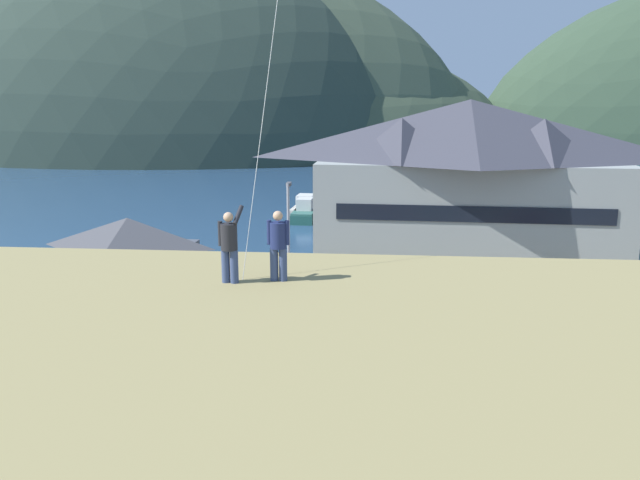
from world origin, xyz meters
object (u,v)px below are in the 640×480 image
Objects in this scene: harbor_lodge at (467,173)px; moored_boat_inner_slip at (307,208)px; storage_shed_near_lot at (130,266)px; storage_shed_waterside at (356,218)px; parking_light_pole at (289,232)px; wharf_dock at (341,214)px; parked_car_back_row_left at (48,339)px; moored_boat_wharfside at (306,212)px; parked_car_mid_row_center at (356,305)px; person_companion at (278,243)px; parked_car_back_row_right at (480,351)px; parked_car_front_row_silver at (210,346)px; person_kite_flyer at (229,244)px; parked_car_lone_by_shed at (625,313)px; parked_car_mid_row_far at (361,357)px; moored_boat_outer_mooring at (374,217)px.

harbor_lodge is 3.19× the size of moored_boat_inner_slip.
storage_shed_near_lot is 1.21× the size of storage_shed_waterside.
storage_shed_near_lot is 1.04× the size of parking_light_pole.
wharf_dock is 37.41m from parked_car_back_row_left.
moored_boat_wharfside is 1.55× the size of parked_car_mid_row_center.
parked_car_back_row_left is at bearing 139.61° from person_companion.
parking_light_pole is at bearing -86.04° from moored_boat_wharfside.
parked_car_back_row_left is (-1.51, -6.06, -1.74)m from storage_shed_near_lot.
wharf_dock is 36.35m from parked_car_back_row_right.
wharf_dock is 3.62m from moored_boat_wharfside.
parked_car_front_row_silver is at bearing -101.42° from parking_light_pole.
storage_shed_waterside reaches higher than parked_car_front_row_silver.
parked_car_mid_row_center and parked_car_back_row_right have the same top height.
harbor_lodge reaches higher than person_companion.
parked_car_front_row_silver is 1.01× the size of parked_car_back_row_right.
person_kite_flyer is at bearing -167.13° from person_companion.
person_companion is at bearing -133.13° from parked_car_lone_by_shed.
storage_shed_near_lot is at bearing -102.44° from moored_boat_wharfside.
parked_car_back_row_right is at bearing 52.95° from person_kite_flyer.
person_kite_flyer is at bearing -107.46° from parked_car_mid_row_far.
parked_car_front_row_silver is at bearing -102.10° from moored_boat_outer_mooring.
parked_car_mid_row_center is at bearing -88.22° from storage_shed_waterside.
person_companion is (2.53, -20.15, 4.02)m from parking_light_pole.
parked_car_back_row_left is at bearing 136.01° from person_kite_flyer.
wharf_dock is (9.62, 29.65, -2.45)m from storage_shed_near_lot.
parking_light_pole is at bearing 134.03° from parked_car_back_row_right.
person_kite_flyer reaches higher than parked_car_back_row_right.
parked_car_lone_by_shed is at bearing 46.87° from person_companion.
storage_shed_waterside is at bearing 91.78° from parked_car_mid_row_center.
moored_boat_outer_mooring is at bearing 80.76° from storage_shed_waterside.
moored_boat_wharfside is at bearing 164.40° from moored_boat_outer_mooring.
moored_boat_inner_slip is 27.00m from parking_light_pole.
parking_light_pole is (-1.67, -25.76, 3.64)m from wharf_dock.
person_companion is at bearing -82.84° from parking_light_pole.
storage_shed_near_lot is at bearing 178.73° from parked_car_mid_row_center.
storage_shed_near_lot reaches higher than parked_car_mid_row_center.
person_kite_flyer reaches higher than parked_car_lone_by_shed.
parking_light_pole reaches higher than parked_car_mid_row_center.
storage_shed_waterside is 12.42m from wharf_dock.
storage_shed_waterside is 26.94m from parked_car_back_row_left.
parked_car_lone_by_shed and parked_car_mid_row_far have the same top height.
storage_shed_waterside is 0.36× the size of wharf_dock.
storage_shed_waterside is 34.27m from person_companion.
moored_boat_wharfside is at bearing 99.87° from parked_car_mid_row_far.
parked_car_mid_row_far is (-12.96, -6.44, 0.00)m from parked_car_lone_by_shed.
parking_light_pole reaches higher than parked_car_back_row_left.
parked_car_mid_row_center is (5.76, -28.62, 0.34)m from moored_boat_wharfside.
parked_car_lone_by_shed is (13.87, -17.92, -1.23)m from storage_shed_waterside.
person_companion is at bearing -101.38° from parked_car_mid_row_far.
parked_car_mid_row_center is at bearing -78.62° from moored_boat_wharfside.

